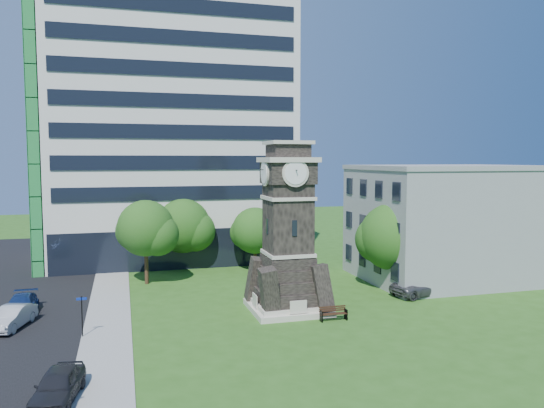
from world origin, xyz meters
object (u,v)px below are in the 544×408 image
object	(u,v)px
car_street_south	(58,385)
park_bench	(333,313)
car_street_mid	(12,317)
clock_tower	(288,238)
car_street_north	(21,306)
car_east_lot	(421,287)
street_sign	(82,312)

from	to	relation	value
car_street_south	park_bench	bearing A→B (deg)	34.82
car_street_mid	park_bench	world-z (taller)	car_street_mid
car_street_mid	park_bench	size ratio (longest dim) A/B	2.26
car_street_south	car_street_mid	distance (m)	12.70
clock_tower	park_bench	size ratio (longest dim) A/B	6.40
clock_tower	car_street_south	xyz separation A→B (m)	(-14.36, -11.03, -4.54)
car_street_mid	car_street_north	distance (m)	2.90
car_street_north	car_east_lot	distance (m)	30.09
car_east_lot	park_bench	bearing A→B (deg)	102.62
clock_tower	street_sign	size ratio (longest dim) A/B	4.75
park_bench	clock_tower	bearing A→B (deg)	125.70
car_street_mid	car_east_lot	xyz separation A→B (m)	(30.00, 0.06, -0.01)
clock_tower	car_street_north	bearing A→B (deg)	168.06
car_street_south	car_street_mid	world-z (taller)	car_street_south
car_street_mid	car_street_north	size ratio (longest dim) A/B	0.91
car_street_mid	street_sign	size ratio (longest dim) A/B	1.68
car_street_mid	car_street_south	bearing A→B (deg)	-55.37
car_street_south	street_sign	bearing A→B (deg)	96.73
car_street_south	car_east_lot	xyz separation A→B (m)	(25.91, 12.09, -0.04)
car_street_north	park_bench	world-z (taller)	car_street_north
car_east_lot	clock_tower	bearing A→B (deg)	83.29
clock_tower	car_street_mid	size ratio (longest dim) A/B	2.83
car_street_north	park_bench	bearing A→B (deg)	-19.46
car_street_south	car_street_mid	size ratio (longest dim) A/B	1.01
clock_tower	car_street_south	bearing A→B (deg)	-142.46
clock_tower	car_street_mid	xyz separation A→B (m)	(-18.45, 0.99, -4.57)
car_street_north	car_east_lot	xyz separation A→B (m)	(29.95, -2.84, 0.01)
car_east_lot	street_sign	xyz separation A→B (m)	(-25.47, -3.23, 0.91)
car_street_north	park_bench	size ratio (longest dim) A/B	2.49
car_street_mid	street_sign	distance (m)	5.60
car_street_south	car_street_north	distance (m)	15.46
car_street_mid	car_east_lot	bearing A→B (deg)	15.95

